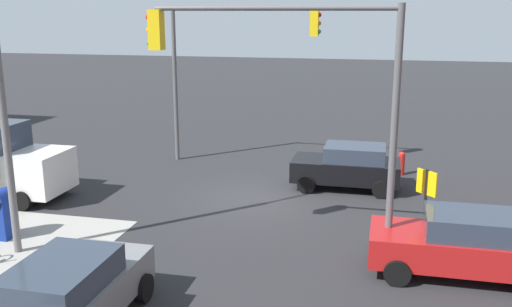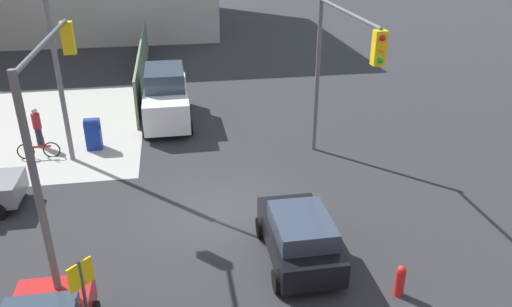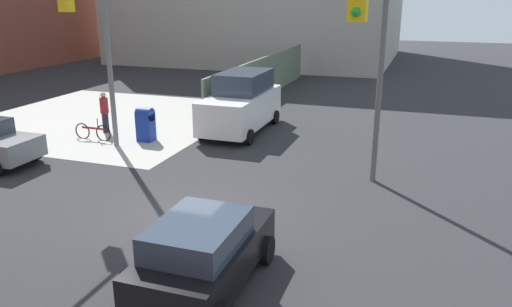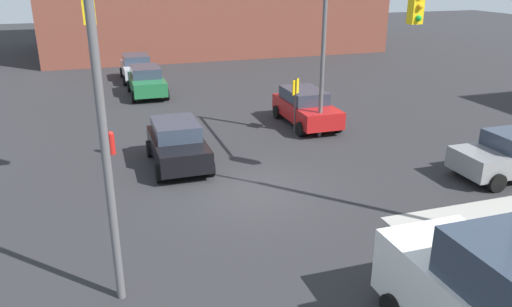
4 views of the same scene
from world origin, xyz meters
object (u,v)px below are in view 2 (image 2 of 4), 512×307
Objects in this scene: fire_hydrant at (400,280)px; bicycle_leaning_on_fence at (39,150)px; traffic_signal_nw_corner at (52,113)px; mailbox_blue at (93,132)px; pedestrian_crossing at (37,127)px; traffic_signal_se_corner at (338,58)px; street_lamp_corner at (60,50)px; coupe_black at (299,236)px; van_white_delivery at (166,97)px.

fire_hydrant is 15.56m from bicycle_leaning_on_fence.
mailbox_blue is at bearing 3.47° from traffic_signal_nw_corner.
pedestrian_crossing is at bearing 18.16° from traffic_signal_nw_corner.
traffic_signal_se_corner is 0.81× the size of street_lamp_corner.
traffic_signal_se_corner is 11.07m from mailbox_blue.
traffic_signal_nw_corner is at bearing 81.06° from coupe_black.
street_lamp_corner reaches higher than fire_hydrant.
coupe_black is 12.65m from van_white_delivery.
traffic_signal_se_corner is at bearing -113.40° from mailbox_blue.
traffic_signal_nw_corner is at bearing 114.65° from traffic_signal_se_corner.
fire_hydrant is 3.02m from coupe_black.
traffic_signal_se_corner is 3.58× the size of pedestrian_crossing.
traffic_signal_se_corner reaches higher than van_white_delivery.
street_lamp_corner reaches higher than traffic_signal_se_corner.
coupe_black is (-9.25, -6.92, 0.08)m from mailbox_blue.
van_white_delivery is (14.04, 6.00, 0.79)m from fire_hydrant.
van_white_delivery reaches higher than pedestrian_crossing.
fire_hydrant is at bearing 177.58° from traffic_signal_se_corner.
pedestrian_crossing is at bearing 45.23° from street_lamp_corner.
van_white_delivery is 3.09× the size of bicycle_leaning_on_fence.
bicycle_leaning_on_fence is (7.64, 2.70, -4.34)m from traffic_signal_nw_corner.
coupe_black is 13.56m from pedestrian_crossing.
pedestrian_crossing is 1.36m from bicycle_leaning_on_fence.
street_lamp_corner is (2.86, 10.03, 0.03)m from traffic_signal_se_corner.
van_white_delivery is (12.09, 3.72, 0.44)m from coupe_black.
fire_hydrant is (-2.96, -8.70, -4.20)m from traffic_signal_nw_corner.
traffic_signal_se_corner is at bearing -105.89° from street_lamp_corner.
street_lamp_corner is 6.51m from van_white_delivery.
traffic_signal_se_corner reaches higher than coupe_black.
van_white_delivery is 6.47m from bicycle_leaning_on_fence.
pedestrian_crossing is (11.80, 11.60, 0.46)m from fire_hydrant.
van_white_delivery reaches higher than mailbox_blue.
van_white_delivery is 6.04m from pedestrian_crossing.
coupe_black is at bearing -162.90° from van_white_delivery.
bicycle_leaning_on_fence is at bearing 105.28° from mailbox_blue.
fire_hydrant is (-7.09, 0.30, -4.19)m from traffic_signal_se_corner.
traffic_signal_nw_corner is 3.71× the size of bicycle_leaning_on_fence.
bicycle_leaning_on_fence is at bearing 19.44° from traffic_signal_nw_corner.
pedestrian_crossing is at bearing 44.51° from fire_hydrant.
pedestrian_crossing is (-2.24, 5.60, -0.33)m from van_white_delivery.
van_white_delivery is at bearing 17.10° from coupe_black.
fire_hydrant is 0.52× the size of pedestrian_crossing.
traffic_signal_se_corner is at bearing -26.67° from coupe_black.
pedestrian_crossing is at bearing 111.76° from van_white_delivery.
traffic_signal_se_corner is 10.43m from street_lamp_corner.
mailbox_blue is (8.24, 0.50, -3.92)m from traffic_signal_nw_corner.
van_white_delivery is (11.08, -2.70, -3.40)m from traffic_signal_nw_corner.
traffic_signal_nw_corner reaches higher than bicycle_leaning_on_fence.
traffic_signal_nw_corner is 11.90m from van_white_delivery.
traffic_signal_se_corner is 12.96m from bicycle_leaning_on_fence.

